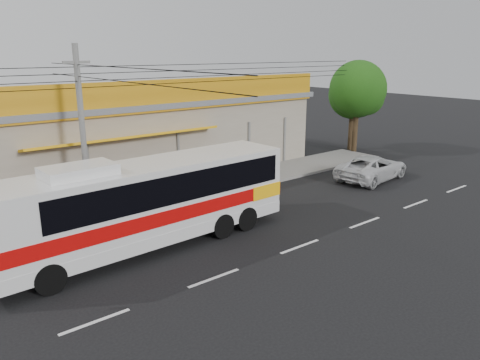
% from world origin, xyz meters
% --- Properties ---
extents(ground, '(120.00, 120.00, 0.00)m').
position_xyz_m(ground, '(0.00, 0.00, 0.00)').
color(ground, black).
rests_on(ground, ground).
extents(sidewalk, '(30.00, 3.20, 0.15)m').
position_xyz_m(sidewalk, '(0.00, 6.00, 0.07)').
color(sidewalk, slate).
rests_on(sidewalk, ground).
extents(lane_markings, '(50.00, 0.12, 0.01)m').
position_xyz_m(lane_markings, '(0.00, -2.50, 0.00)').
color(lane_markings, silver).
rests_on(lane_markings, ground).
extents(storefront_building, '(22.60, 9.20, 5.70)m').
position_xyz_m(storefront_building, '(-0.01, 11.54, 2.30)').
color(storefront_building, gray).
rests_on(storefront_building, ground).
extents(coach_bus, '(11.58, 2.82, 3.55)m').
position_xyz_m(coach_bus, '(-4.26, 1.05, 1.90)').
color(coach_bus, silver).
rests_on(coach_bus, ground).
extents(motorbike_dark, '(1.59, 1.15, 0.95)m').
position_xyz_m(motorbike_dark, '(-5.08, 6.93, 0.62)').
color(motorbike_dark, black).
rests_on(motorbike_dark, sidewalk).
extents(white_car, '(5.23, 2.85, 1.39)m').
position_xyz_m(white_car, '(10.08, 1.53, 0.70)').
color(white_car, silver).
rests_on(white_car, ground).
extents(utility_pole, '(34.00, 14.00, 7.41)m').
position_xyz_m(utility_pole, '(-4.93, 5.40, 6.11)').
color(utility_pole, slate).
rests_on(utility_pole, ground).
extents(tree_near, '(3.93, 3.93, 6.51)m').
position_xyz_m(tree_near, '(15.22, 6.57, 4.41)').
color(tree_near, black).
rests_on(tree_near, ground).
extents(tree_far, '(3.50, 3.50, 5.80)m').
position_xyz_m(tree_far, '(15.97, 7.54, 3.93)').
color(tree_far, black).
rests_on(tree_far, ground).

